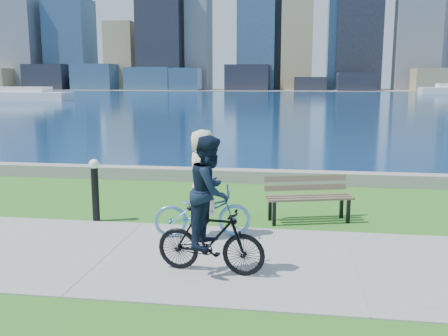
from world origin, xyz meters
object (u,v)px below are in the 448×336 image
(cyclist_man, at_px, (210,216))
(cyclist_woman, at_px, (202,197))
(park_bench, at_px, (308,194))
(bollard_lamp, at_px, (95,186))

(cyclist_man, bearing_deg, cyclist_woman, 21.98)
(park_bench, height_order, bollard_lamp, bollard_lamp)
(bollard_lamp, bearing_deg, cyclist_woman, -16.97)
(bollard_lamp, bearing_deg, cyclist_man, -40.67)
(cyclist_woman, bearing_deg, park_bench, -66.49)
(bollard_lamp, bearing_deg, park_bench, 9.22)
(cyclist_woman, xyz_separation_m, cyclist_man, (0.45, -1.69, 0.14))
(cyclist_woman, distance_m, cyclist_man, 1.76)
(bollard_lamp, distance_m, cyclist_woman, 2.47)
(park_bench, distance_m, bollard_lamp, 4.34)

